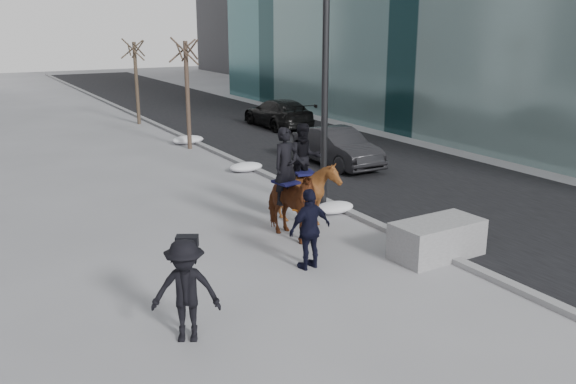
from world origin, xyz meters
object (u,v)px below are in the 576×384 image
car_near (337,147)px  mounted_right (307,185)px  planter (437,239)px  mounted_left (289,199)px

car_near → mounted_right: size_ratio=1.59×
planter → mounted_right: size_ratio=0.79×
mounted_left → mounted_right: mounted_left is taller
mounted_right → car_near: bearing=49.4°
car_near → mounted_left: size_ratio=1.53×
mounted_left → mounted_right: (0.97, 0.77, 0.04)m
planter → car_near: car_near is taller
mounted_left → mounted_right: size_ratio=1.03×
car_near → planter: bearing=-109.8°
planter → mounted_right: mounted_right is taller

